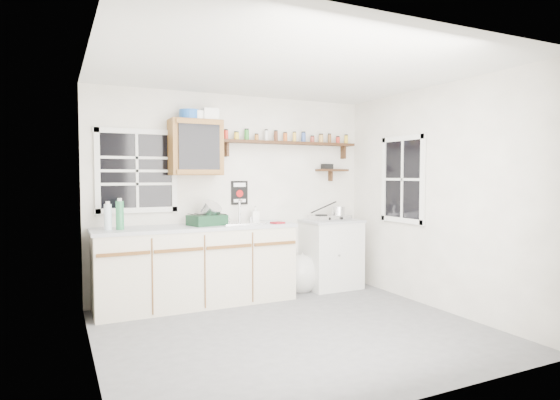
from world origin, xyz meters
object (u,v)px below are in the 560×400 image
(right_cabinet, at_px, (331,254))
(upper_cabinet, at_px, (196,148))
(spice_shelf, at_px, (289,142))
(main_cabinet, at_px, (197,265))
(dish_rack, at_px, (208,217))
(hotplate, at_px, (330,217))

(right_cabinet, bearing_deg, upper_cabinet, 176.24)
(spice_shelf, bearing_deg, main_cabinet, -170.72)
(upper_cabinet, bearing_deg, dish_rack, -55.49)
(main_cabinet, distance_m, upper_cabinet, 1.37)
(upper_cabinet, bearing_deg, spice_shelf, 3.12)
(main_cabinet, height_order, upper_cabinet, upper_cabinet)
(upper_cabinet, height_order, dish_rack, upper_cabinet)
(right_cabinet, xyz_separation_m, dish_rack, (-1.70, -0.03, 0.56))
(main_cabinet, bearing_deg, spice_shelf, 9.28)
(main_cabinet, bearing_deg, dish_rack, -1.04)
(main_cabinet, relative_size, upper_cabinet, 3.55)
(spice_shelf, bearing_deg, dish_rack, -169.55)
(right_cabinet, xyz_separation_m, hotplate, (-0.04, -0.02, 0.49))
(main_cabinet, relative_size, hotplate, 4.25)
(right_cabinet, height_order, dish_rack, dish_rack)
(main_cabinet, bearing_deg, hotplate, 0.17)
(main_cabinet, relative_size, spice_shelf, 1.21)
(dish_rack, bearing_deg, spice_shelf, -3.58)
(main_cabinet, bearing_deg, upper_cabinet, 76.32)
(right_cabinet, bearing_deg, hotplate, -151.15)
(spice_shelf, bearing_deg, upper_cabinet, -176.88)
(upper_cabinet, bearing_deg, hotplate, -4.49)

